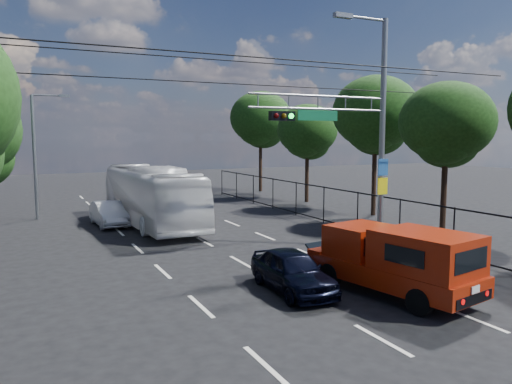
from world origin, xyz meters
TOP-DOWN VIEW (x-y plane):
  - ground at (0.00, 0.00)m, footprint 120.00×120.00m
  - lane_markings at (-0.00, 14.00)m, footprint 6.12×38.00m
  - signal_mast at (5.28, 7.99)m, footprint 6.43×0.39m
  - streetlight_left at (-6.33, 22.00)m, footprint 2.09×0.22m
  - utility_wires at (0.00, 8.83)m, footprint 22.00×5.04m
  - fence_right at (7.60, 12.17)m, footprint 0.06×34.03m
  - tree_right_b at (11.22, 9.02)m, footprint 4.50×4.50m
  - tree_right_c at (11.82, 15.02)m, footprint 5.10×5.10m
  - tree_right_d at (11.42, 22.02)m, footprint 4.32×4.32m
  - tree_right_e at (11.62, 30.02)m, footprint 5.28×5.28m
  - red_pickup at (2.52, 2.51)m, footprint 2.96×5.71m
  - navy_hatchback at (-0.03, 4.09)m, footprint 1.71×3.83m
  - white_bus at (-1.04, 17.43)m, footprint 2.95×11.29m
  - white_van at (-3.16, 18.19)m, footprint 1.58×3.95m

SIDE VIEW (x-z plane):
  - ground at x=0.00m, z-range 0.00..0.00m
  - lane_markings at x=0.00m, z-range 0.00..0.01m
  - white_van at x=-3.16m, z-range 0.00..1.28m
  - navy_hatchback at x=-0.03m, z-range 0.00..1.28m
  - fence_right at x=7.60m, z-range 0.03..2.03m
  - red_pickup at x=2.52m, z-range 0.07..2.10m
  - white_bus at x=-1.04m, z-range 0.00..3.13m
  - streetlight_left at x=-6.33m, z-range 0.40..7.48m
  - tree_right_d at x=11.42m, z-range 1.34..8.36m
  - tree_right_b at x=11.22m, z-range 1.40..8.71m
  - signal_mast at x=5.28m, z-range 0.49..9.99m
  - tree_right_c at x=11.82m, z-range 1.59..9.88m
  - tree_right_e at x=11.62m, z-range 1.65..10.23m
  - utility_wires at x=0.00m, z-range 6.86..7.60m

